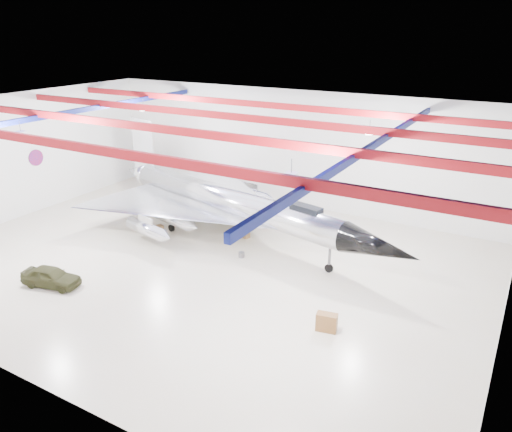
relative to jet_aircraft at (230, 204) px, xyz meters
The scene contains 16 objects.
floor 6.13m from the jet_aircraft, 79.85° to the right, with size 40.00×40.00×0.00m, color beige.
wall_back 10.04m from the jet_aircraft, 84.26° to the left, with size 40.00×40.00×0.00m, color silver.
wall_left 19.97m from the jet_aircraft, 164.18° to the right, with size 30.00×30.00×0.00m, color silver.
ceiling 9.91m from the jet_aircraft, 79.85° to the right, with size 40.00×40.00×0.00m, color #0A0F38.
ceiling_structure 9.35m from the jet_aircraft, 79.85° to the right, with size 39.50×29.50×1.08m.
wall_roundel 19.41m from the jet_aircraft, 169.86° to the right, with size 1.50×1.50×0.10m, color #B21414.
jet_aircraft is the anchor object (origin of this frame).
jeep 14.60m from the jet_aircraft, 113.40° to the right, with size 1.62×4.04×1.38m, color #323319.
desk 15.40m from the jet_aircraft, 36.21° to the right, with size 1.19×0.59×1.09m, color brown.
crate_ply 6.70m from the jet_aircraft, 161.53° to the right, with size 0.59×0.47×0.41m, color olive.
toolbox_red 4.37m from the jet_aircraft, 60.48° to the left, with size 0.39×0.31×0.27m, color #9C0F11.
engine_drum 5.05m from the jet_aircraft, 46.11° to the right, with size 0.46×0.46×0.41m, color #59595B.
parts_bin 6.28m from the jet_aircraft, 28.33° to the left, with size 0.53×0.43×0.37m, color olive.
crate_small 5.59m from the jet_aircraft, 161.22° to the left, with size 0.40×0.32×0.28m, color #59595B.
oil_barrel 2.88m from the jet_aircraft, ahead, with size 0.63×0.51×0.44m, color olive.
spares_box 6.71m from the jet_aircraft, 48.17° to the left, with size 0.34×0.34×0.31m, color #59595B.
Camera 1 is at (19.97, -26.80, 16.39)m, focal length 35.00 mm.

